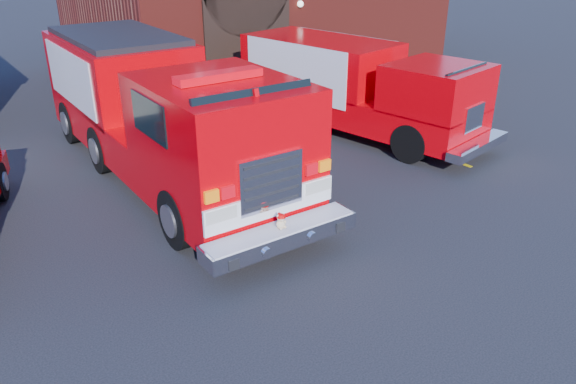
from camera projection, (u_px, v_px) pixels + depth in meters
ground at (255, 228)px, 11.84m from camera, size 100.00×100.00×0.00m
parking_stripe_near at (428, 151)px, 16.01m from camera, size 0.12×3.00×0.01m
parking_stripe_mid at (357, 124)px, 18.22m from camera, size 0.12×3.00×0.01m
parking_stripe_far at (302, 103)px, 20.43m from camera, size 0.12×3.00×0.01m
fire_engine at (160, 111)px, 13.75m from camera, size 3.11×10.61×3.26m
secondary_truck at (354, 85)px, 17.09m from camera, size 3.96×8.53×2.66m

